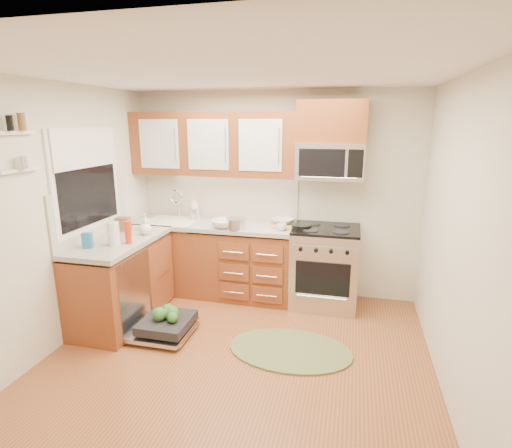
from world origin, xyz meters
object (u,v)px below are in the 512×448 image
(skillet, at_px, (301,226))
(cup, at_px, (282,227))
(rug, at_px, (290,350))
(bowl_a, at_px, (282,221))
(cutting_board, at_px, (283,227))
(microwave, at_px, (330,161))
(paper_towel_roll, at_px, (114,234))
(range, at_px, (325,267))
(bowl_b, at_px, (224,224))
(dishwasher, at_px, (163,326))
(stock_pot, at_px, (236,224))
(upper_cabinets, at_px, (213,144))
(sink, at_px, (172,230))

(skillet, bearing_deg, cup, -162.05)
(rug, xyz_separation_m, bowl_a, (-0.32, 1.28, 0.95))
(cup, bearing_deg, cutting_board, 92.04)
(microwave, xyz_separation_m, paper_towel_roll, (-2.03, -1.23, -0.65))
(microwave, bearing_deg, skillet, -145.21)
(range, height_order, bowl_b, bowl_b)
(dishwasher, relative_size, cup, 6.37)
(microwave, xyz_separation_m, bowl_b, (-1.18, -0.30, -0.73))
(rug, height_order, stock_pot, stock_pot)
(rug, height_order, skillet, skillet)
(dishwasher, bearing_deg, bowl_a, 52.57)
(rug, height_order, bowl_b, bowl_b)
(bowl_a, distance_m, cup, 0.32)
(upper_cabinets, xyz_separation_m, microwave, (1.41, -0.02, -0.18))
(sink, height_order, rug, sink)
(range, bearing_deg, microwave, 90.00)
(bowl_a, xyz_separation_m, bowl_b, (-0.64, -0.35, 0.01))
(sink, distance_m, bowl_b, 0.79)
(cup, bearing_deg, stock_pot, -172.99)
(range, bearing_deg, cup, -163.76)
(stock_pot, distance_m, cup, 0.54)
(microwave, bearing_deg, rug, -100.36)
(cutting_board, xyz_separation_m, bowl_b, (-0.68, -0.14, 0.04))
(cutting_board, bearing_deg, cup, -87.96)
(sink, relative_size, cup, 5.65)
(stock_pot, distance_m, bowl_b, 0.16)
(upper_cabinets, bearing_deg, paper_towel_roll, -116.73)
(cutting_board, xyz_separation_m, bowl_a, (-0.04, 0.21, 0.02))
(cutting_board, height_order, bowl_b, bowl_b)
(rug, relative_size, stock_pot, 5.51)
(paper_towel_roll, bearing_deg, range, 28.51)
(rug, bearing_deg, cup, 105.58)
(rug, xyz_separation_m, paper_towel_roll, (-1.81, 0.01, 1.04))
(upper_cabinets, bearing_deg, dishwasher, -96.04)
(range, bearing_deg, bowl_b, -171.33)
(dishwasher, distance_m, cup, 1.68)
(skillet, distance_m, bowl_a, 0.36)
(dishwasher, distance_m, stock_pot, 1.38)
(bowl_b, distance_m, cup, 0.69)
(microwave, height_order, skillet, microwave)
(stock_pot, relative_size, cup, 1.96)
(skillet, relative_size, cutting_board, 0.91)
(range, relative_size, paper_towel_roll, 3.94)
(cup, bearing_deg, dishwasher, -136.64)
(rug, relative_size, skillet, 5.12)
(microwave, bearing_deg, bowl_b, -165.75)
(bowl_b, bearing_deg, cup, 2.96)
(bowl_a, xyz_separation_m, cup, (0.05, -0.31, 0.01))
(skillet, xyz_separation_m, paper_towel_roll, (-1.75, -1.03, 0.07))
(bowl_a, distance_m, bowl_b, 0.73)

